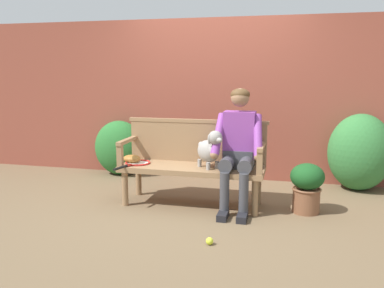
{
  "coord_description": "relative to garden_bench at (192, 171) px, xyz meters",
  "views": [
    {
      "loc": [
        1.06,
        -4.33,
        1.5
      ],
      "look_at": [
        0.0,
        0.0,
        0.7
      ],
      "focal_mm": 38.02,
      "sensor_mm": 36.0,
      "label": 1
    }
  ],
  "objects": [
    {
      "name": "tennis_racket",
      "position": [
        -0.65,
        -0.06,
        0.07
      ],
      "size": [
        0.36,
        0.58,
        0.03
      ],
      "color": "red",
      "rests_on": "garden_bench"
    },
    {
      "name": "hedge_bush_far_left",
      "position": [
        1.93,
        1.08,
        0.1
      ],
      "size": [
        0.79,
        0.68,
        0.98
      ],
      "primitive_type": "ellipsoid",
      "color": "#337538",
      "rests_on": "ground"
    },
    {
      "name": "person_seated",
      "position": [
        0.52,
        -0.02,
        0.33
      ],
      "size": [
        0.56,
        0.67,
        1.32
      ],
      "color": "black",
      "rests_on": "ground"
    },
    {
      "name": "garden_bench",
      "position": [
        0.0,
        0.0,
        0.0
      ],
      "size": [
        1.62,
        0.54,
        0.45
      ],
      "color": "#93704C",
      "rests_on": "ground"
    },
    {
      "name": "bench_backrest",
      "position": [
        0.0,
        0.24,
        0.31
      ],
      "size": [
        1.66,
        0.06,
        0.5
      ],
      "color": "#93704C",
      "rests_on": "garden_bench"
    },
    {
      "name": "tennis_ball",
      "position": [
        0.41,
        -1.03,
        -0.36
      ],
      "size": [
        0.07,
        0.07,
        0.07
      ],
      "primitive_type": "sphere",
      "color": "#CCDB33",
      "rests_on": "ground"
    },
    {
      "name": "baseball_glove",
      "position": [
        -0.72,
        0.0,
        0.1
      ],
      "size": [
        0.26,
        0.22,
        0.09
      ],
      "primitive_type": "ellipsoid",
      "rotation": [
        0.0,
        0.0,
        -0.26
      ],
      "color": "#9E6B2D",
      "rests_on": "garden_bench"
    },
    {
      "name": "hedge_bush_mid_right",
      "position": [
        -1.36,
        1.09,
        0.01
      ],
      "size": [
        0.75,
        0.5,
        0.8
      ],
      "primitive_type": "ellipsoid",
      "color": "#286B2D",
      "rests_on": "ground"
    },
    {
      "name": "potted_plant",
      "position": [
        1.26,
        0.04,
        -0.1
      ],
      "size": [
        0.36,
        0.36,
        0.54
      ],
      "color": "brown",
      "rests_on": "ground"
    },
    {
      "name": "bench_armrest_left_end",
      "position": [
        -0.77,
        -0.09,
        0.26
      ],
      "size": [
        0.06,
        0.54,
        0.28
      ],
      "color": "#93704C",
      "rests_on": "garden_bench"
    },
    {
      "name": "dog_on_bench",
      "position": [
        0.22,
        -0.06,
        0.27
      ],
      "size": [
        0.38,
        0.38,
        0.43
      ],
      "color": "gray",
      "rests_on": "garden_bench"
    },
    {
      "name": "bench_armrest_right_end",
      "position": [
        0.77,
        -0.09,
        0.26
      ],
      "size": [
        0.06,
        0.54,
        0.28
      ],
      "color": "#93704C",
      "rests_on": "garden_bench"
    },
    {
      "name": "brick_garden_fence",
      "position": [
        0.0,
        1.42,
        0.72
      ],
      "size": [
        8.0,
        0.3,
        2.22
      ],
      "primitive_type": "cube",
      "color": "brown",
      "rests_on": "ground"
    },
    {
      "name": "ground_plane",
      "position": [
        0.0,
        0.0,
        -0.39
      ],
      "size": [
        40.0,
        40.0,
        0.0
      ],
      "primitive_type": "plane",
      "color": "brown"
    }
  ]
}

